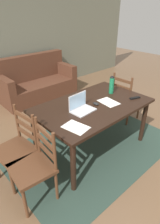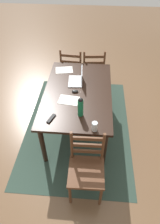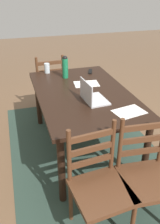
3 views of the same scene
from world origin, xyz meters
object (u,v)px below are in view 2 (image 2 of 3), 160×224
Objects in this scene: chair_right_far at (86,168)px; drinking_glass at (95,126)px; chair_left_far at (93,70)px; water_bottle at (81,107)px; chair_left_near at (73,69)px; laptop at (78,79)px; dining_table at (78,96)px; tv_remote at (51,118)px; computer_mouse at (75,91)px.

chair_right_far is 7.26× the size of drinking_glass.
chair_left_far is 1.92m from drinking_glass.
chair_left_near is at bearing -169.82° from water_bottle.
laptop is (-1.37, -0.22, 0.37)m from chair_right_far.
dining_table is 9.78× the size of tv_remote.
chair_left_far is 1.21m from computer_mouse.
computer_mouse is at bearing -156.87° from drinking_glass.
water_bottle is 1.70× the size of tv_remote.
tv_remote is (0.59, -0.26, -0.01)m from computer_mouse.
chair_left_far is 5.59× the size of tv_remote.
chair_right_far is 0.78m from tv_remote.
water_bottle is at bearing 7.31° from laptop.
drinking_glass is at bearing 16.58° from computer_mouse.
dining_table is at bearing -170.70° from water_bottle.
chair_left_far is 3.28× the size of water_bottle.
chair_left_near is 5.59× the size of tv_remote.
chair_left_far is 9.50× the size of computer_mouse.
drinking_glass is (1.88, 0.07, 0.38)m from chair_left_far.
computer_mouse is (1.14, -0.25, 0.33)m from chair_left_far.
laptop is (0.87, -0.22, 0.37)m from chair_left_far.
chair_left_near is 1.72m from water_bottle.
chair_left_far reaches higher than computer_mouse.
chair_left_far is at bearing 175.51° from water_bottle.
chair_left_near is at bearing -178.11° from computer_mouse.
chair_left_far reaches higher than dining_table.
chair_left_far is at bearing 94.92° from tv_remote.
water_bottle is 2.90× the size of computer_mouse.
computer_mouse is 0.65m from tv_remote.
water_bottle is (1.62, -0.13, 0.47)m from chair_left_far.
laptop is at bearing 93.07° from tv_remote.
chair_left_far is 0.42m from chair_left_near.
chair_left_far reaches higher than drinking_glass.
tv_remote is at bearing -104.31° from drinking_glass.
dining_table is at bearing -169.63° from chair_right_far.
dining_table is 0.69m from tv_remote.
chair_left_near is at bearing 108.32° from tv_remote.
drinking_glass is at bearing 16.05° from laptop.
dining_table is 1.75× the size of chair_left_far.
laptop reaches higher than drinking_glass.
chair_right_far is 1.44m from laptop.
water_bottle reaches higher than computer_mouse.
computer_mouse is (-0.74, -0.32, -0.05)m from drinking_glass.
computer_mouse is (-1.10, -0.24, 0.33)m from chair_right_far.
chair_left_near reaches higher than drinking_glass.
drinking_glass is (1.88, 0.49, 0.38)m from chair_left_near.
drinking_glass is (0.76, 0.28, 0.15)m from dining_table.
water_bottle is (0.75, 0.10, 0.09)m from laptop.
drinking_glass is 1.31× the size of computer_mouse.
computer_mouse is at bearing -63.81° from dining_table.
water_bottle reaches higher than chair_left_far.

